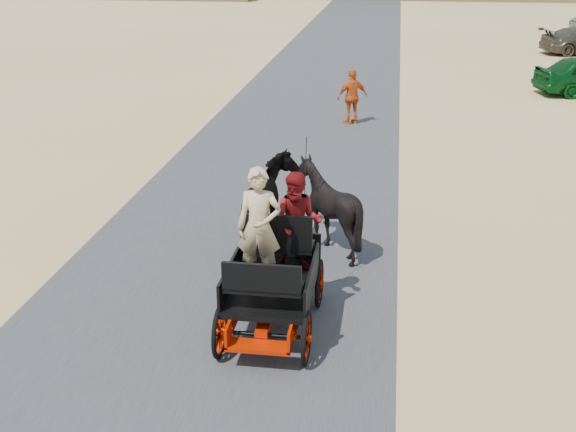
# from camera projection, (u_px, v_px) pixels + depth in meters

# --- Properties ---
(ground) EXTENTS (140.00, 140.00, 0.00)m
(ground) POSITION_uv_depth(u_px,v_px,m) (152.00, 419.00, 8.95)
(ground) COLOR tan
(road) EXTENTS (6.00, 140.00, 0.01)m
(road) POSITION_uv_depth(u_px,v_px,m) (152.00, 419.00, 8.95)
(road) COLOR #38383A
(road) RESTS_ON ground
(carriage) EXTENTS (1.30, 2.40, 0.72)m
(carriage) POSITION_uv_depth(u_px,v_px,m) (273.00, 306.00, 10.93)
(carriage) COLOR black
(carriage) RESTS_ON ground
(horse_left) EXTENTS (0.91, 2.01, 1.70)m
(horse_left) POSITION_uv_depth(u_px,v_px,m) (270.00, 205.00, 13.58)
(horse_left) COLOR black
(horse_left) RESTS_ON ground
(horse_right) EXTENTS (1.37, 1.54, 1.70)m
(horse_right) POSITION_uv_depth(u_px,v_px,m) (328.00, 208.00, 13.43)
(horse_right) COLOR black
(horse_right) RESTS_ON ground
(driver_man) EXTENTS (0.66, 0.43, 1.80)m
(driver_man) POSITION_uv_depth(u_px,v_px,m) (259.00, 227.00, 10.54)
(driver_man) COLOR tan
(driver_man) RESTS_ON carriage
(passenger_woman) EXTENTS (0.77, 0.60, 1.58)m
(passenger_woman) POSITION_uv_depth(u_px,v_px,m) (298.00, 222.00, 11.02)
(passenger_woman) COLOR #660C0F
(passenger_woman) RESTS_ON carriage
(pedestrian) EXTENTS (1.09, 0.87, 1.73)m
(pedestrian) POSITION_uv_depth(u_px,v_px,m) (352.00, 97.00, 22.40)
(pedestrian) COLOR #C74A16
(pedestrian) RESTS_ON ground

